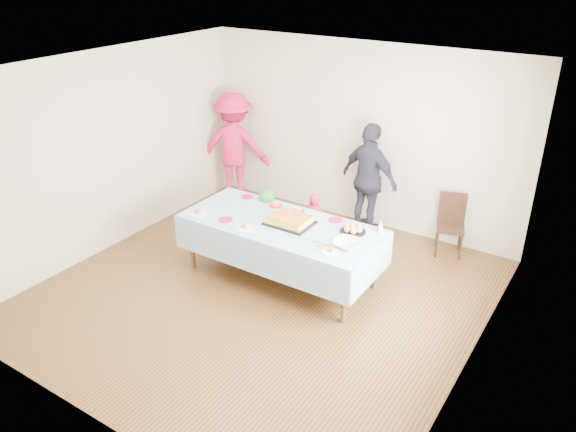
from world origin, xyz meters
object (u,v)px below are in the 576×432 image
at_px(party_table, 281,227).
at_px(adult_left, 235,146).
at_px(dining_chair, 451,220).
at_px(birthday_cake, 290,220).

height_order(party_table, adult_left, adult_left).
height_order(dining_chair, adult_left, adult_left).
bearing_deg(dining_chair, adult_left, 162.38).
relative_size(dining_chair, adult_left, 0.48).
relative_size(party_table, adult_left, 1.42).
bearing_deg(adult_left, dining_chair, 158.78).
relative_size(birthday_cake, dining_chair, 0.66).
bearing_deg(party_table, dining_chair, 49.87).
bearing_deg(birthday_cake, party_table, -155.70).
bearing_deg(party_table, adult_left, 139.61).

